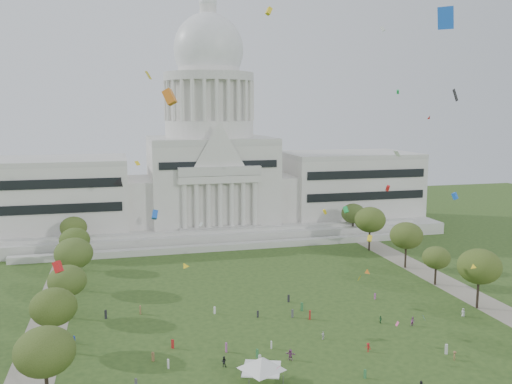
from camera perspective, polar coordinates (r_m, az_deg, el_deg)
ground at (r=99.28m, az=6.74°, el=-17.69°), size 400.00×400.00×0.00m
capitol at (r=200.40m, az=-4.84°, el=2.32°), size 160.00×64.50×91.30m
path_left at (r=122.11m, az=-21.10°, el=-13.07°), size 8.00×160.00×0.04m
path_right at (r=145.47m, az=20.49°, el=-9.54°), size 8.00×160.00×0.04m
row_tree_l_1 at (r=88.00m, az=-21.35°, el=-15.38°), size 8.86×8.86×12.59m
row_tree_l_2 at (r=107.01m, az=-20.54°, el=-11.27°), size 8.42×8.42×11.97m
row_tree_r_2 at (r=130.88m, az=22.46°, el=-7.25°), size 9.55×9.55×13.58m
row_tree_l_3 at (r=122.71m, az=-19.26°, el=-8.82°), size 8.12×8.12×11.55m
row_tree_r_3 at (r=145.13m, az=18.45°, el=-6.58°), size 7.01×7.01×9.98m
row_tree_l_4 at (r=140.16m, az=-18.65°, el=-6.14°), size 9.29×9.29×13.21m
row_tree_r_4 at (r=157.66m, az=15.55°, el=-4.44°), size 9.19×9.19×13.06m
row_tree_l_5 at (r=158.49m, az=-18.55°, el=-4.83°), size 8.33×8.33×11.85m
row_tree_r_5 at (r=174.32m, az=11.91°, el=-2.87°), size 9.82×9.82×13.96m
row_tree_l_6 at (r=176.31m, az=-18.66°, el=-3.56°), size 8.19×8.19×11.64m
row_tree_r_6 at (r=191.53m, az=10.21°, el=-2.24°), size 8.42×8.42×11.97m
event_tent at (r=91.37m, az=0.60°, el=-17.54°), size 10.65×10.65×4.65m
person_0 at (r=127.21m, az=20.98°, el=-11.75°), size 0.95×1.07×1.84m
person_2 at (r=118.80m, az=16.18°, el=-12.95°), size 1.02×0.73×1.92m
person_3 at (r=105.22m, az=11.72°, el=-15.72°), size 1.10×1.26×1.74m
person_4 at (r=109.05m, az=7.07°, el=-14.76°), size 0.83×1.05×1.58m
person_5 at (r=100.34m, az=3.64°, el=-16.71°), size 1.98×1.62×2.02m
person_8 at (r=98.08m, az=-3.41°, el=-17.38°), size 1.06×0.86×1.88m
person_9 at (r=106.18m, az=20.18°, el=-15.86°), size 0.97×1.23×1.70m
person_10 at (r=118.61m, az=12.98°, el=-12.95°), size 0.66×1.00×1.57m
distant_crowd at (r=108.77m, az=-2.27°, el=-14.71°), size 67.04×38.92×1.94m
kite_swarm at (r=96.30m, az=4.55°, el=0.68°), size 77.50×108.30×66.17m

